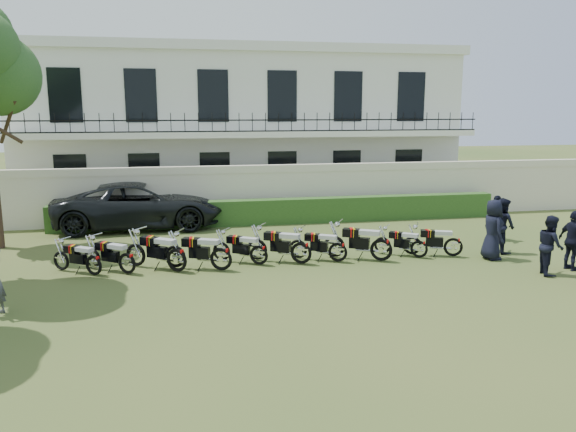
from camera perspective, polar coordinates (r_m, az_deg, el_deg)
name	(u,v)px	position (r m, az deg, el deg)	size (l,w,h in m)	color
ground	(294,276)	(15.65, 0.65, -6.10)	(100.00, 100.00, 0.00)	#395321
perimeter_wall	(255,193)	(23.11, -3.35, 2.39)	(30.00, 0.35, 2.30)	beige
hedge	(283,211)	(22.59, -0.54, 0.49)	(18.00, 0.60, 1.00)	#1F4117
building	(239,126)	(28.79, -5.01, 9.11)	(20.40, 9.60, 7.40)	white
motorcycle_0	(93,261)	(16.42, -19.16, -4.30)	(1.48, 1.07, 0.95)	black
motorcycle_1	(127,258)	(16.26, -16.06, -4.15)	(1.56, 1.18, 1.02)	black
motorcycle_2	(177,254)	(16.12, -11.26, -3.85)	(1.78, 1.30, 1.15)	black
motorcycle_3	(221,254)	(16.06, -6.82, -3.81)	(1.93, 0.97, 1.12)	black
motorcycle_4	(259,250)	(16.56, -2.98, -3.51)	(1.59, 1.06, 1.00)	black
motorcycle_5	(301,248)	(16.62, 1.35, -3.24)	(1.84, 1.10, 1.12)	black
motorcycle_6	(338,248)	(16.92, 5.10, -3.21)	(1.64, 0.99, 1.00)	black
motorcycle_7	(381,245)	(17.15, 9.47, -2.87)	(1.91, 1.14, 1.16)	black
motorcycle_8	(419,245)	(17.80, 13.20, -2.87)	(1.42, 1.07, 0.93)	black
motorcycle_9	(454,243)	(18.22, 16.47, -2.60)	(1.75, 0.83, 1.00)	black
suv	(139,205)	(22.49, -14.85, 1.08)	(2.95, 6.39, 1.78)	black
officer_1	(550,245)	(17.20, 25.10, -2.69)	(0.81, 0.63, 1.68)	black
officer_2	(573,241)	(17.94, 27.00, -2.24)	(1.01, 0.42, 1.73)	black
officer_3	(493,230)	(18.25, 20.08, -1.31)	(0.91, 0.59, 1.85)	black
officer_4	(502,225)	(19.22, 20.95, -0.90)	(0.86, 0.67, 1.77)	black
officer_5	(496,218)	(20.96, 20.39, -0.18)	(0.94, 0.39, 1.60)	black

